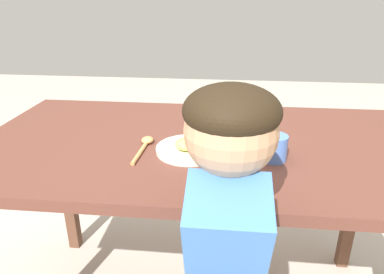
% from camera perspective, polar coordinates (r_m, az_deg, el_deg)
% --- Properties ---
extents(dining_table, '(1.49, 0.80, 0.76)m').
position_cam_1_polar(dining_table, '(1.22, 1.24, -3.79)').
color(dining_table, brown).
rests_on(dining_table, ground_plane).
extents(plate, '(0.21, 0.21, 0.05)m').
position_cam_1_polar(plate, '(1.10, -0.33, -1.65)').
color(plate, silver).
rests_on(plate, dining_table).
extents(fork, '(0.09, 0.21, 0.01)m').
position_cam_1_polar(fork, '(1.12, 8.75, -2.13)').
color(fork, silver).
rests_on(fork, dining_table).
extents(spoon, '(0.04, 0.19, 0.02)m').
position_cam_1_polar(spoon, '(1.14, -7.66, -1.26)').
color(spoon, tan).
rests_on(spoon, dining_table).
extents(drinking_cup, '(0.08, 0.08, 0.08)m').
position_cam_1_polar(drinking_cup, '(1.07, 13.03, -1.68)').
color(drinking_cup, '#4E79CE').
rests_on(drinking_cup, dining_table).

